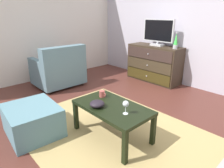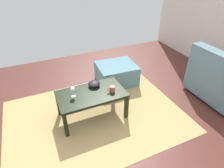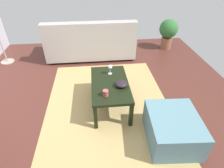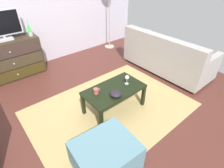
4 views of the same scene
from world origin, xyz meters
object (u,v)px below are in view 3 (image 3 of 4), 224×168
Objects in this scene: coffee_table at (110,86)px; ottoman at (172,129)px; couch_large at (91,43)px; bowl_decorative at (121,84)px; mug at (106,93)px; potted_plant at (168,31)px; wine_glass at (110,67)px.

ottoman is at bearing -136.19° from coffee_table.
bowl_decorative is at bearing -167.27° from couch_large.
mug is 0.06× the size of couch_large.
ottoman is at bearing 161.63° from potted_plant.
mug is 2.04m from couch_large.
mug reaches higher than bowl_decorative.
potted_plant is (2.10, -1.46, -0.03)m from bowl_decorative.
mug reaches higher than coffee_table.
ottoman is at bearing -158.60° from couch_large.
mug is at bearing 60.42° from ottoman.
wine_glass reaches higher than ottoman.
ottoman is 2.90m from potted_plant.
ottoman is at bearing -145.35° from wine_glass.
couch_large is at bearing 5.07° from mug.
wine_glass is (0.25, -0.03, 0.17)m from coffee_table.
wine_glass reaches higher than bowl_decorative.
mug is 0.64× the size of bowl_decorative.
couch_large is (1.49, 0.29, -0.20)m from wine_glass.
potted_plant is at bearing -42.14° from wine_glass.
mug is at bearing 128.32° from bowl_decorative.
wine_glass is 1.54m from couch_large.
coffee_table is 1.37× the size of ottoman.
mug is 0.16× the size of potted_plant.
mug is (-0.53, 0.11, -0.07)m from wine_glass.
coffee_table is at bearing 56.50° from bowl_decorative.
couch_large is at bearing 11.04° from wine_glass.
couch_large is (1.74, 0.26, -0.03)m from coffee_table.
wine_glass reaches higher than coffee_table.
wine_glass is at bearing 19.73° from bowl_decorative.
wine_glass is 1.38× the size of mug.
coffee_table is at bearing -16.51° from mug.
potted_plant reaches higher than ottoman.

